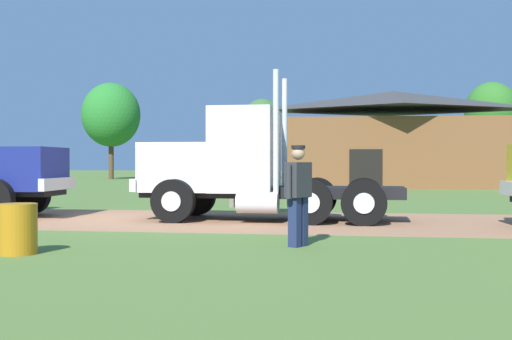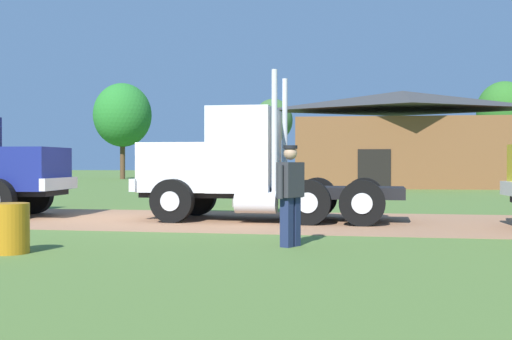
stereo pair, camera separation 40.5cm
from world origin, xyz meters
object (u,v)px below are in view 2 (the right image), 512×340
steel_barrel (10,228)px  shed_building (402,141)px  truck_foreground_white (237,168)px  visitor_standing_near (290,190)px  visitor_far_side (238,177)px

steel_barrel → shed_building: size_ratio=0.06×
truck_foreground_white → shed_building: shed_building is taller
visitor_standing_near → steel_barrel: 4.70m
shed_building → steel_barrel: bearing=-103.6°
visitor_standing_near → shed_building: (3.00, 28.64, 1.79)m
truck_foreground_white → visitor_standing_near: truck_foreground_white is taller
truck_foreground_white → visitor_standing_near: 5.46m
visitor_standing_near → visitor_far_side: (-2.99, 9.63, 0.02)m
steel_barrel → shed_building: 31.28m
visitor_far_side → steel_barrel: size_ratio=2.24×
truck_foreground_white → visitor_standing_near: bearing=-68.1°
truck_foreground_white → visitor_far_side: truck_foreground_white is taller
visitor_standing_near → visitor_far_side: 10.09m
steel_barrel → visitor_far_side: bearing=83.1°
visitor_far_side → shed_building: shed_building is taller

